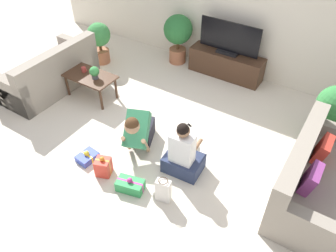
{
  "coord_description": "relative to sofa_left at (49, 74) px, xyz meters",
  "views": [
    {
      "loc": [
        2.22,
        -2.96,
        3.52
      ],
      "look_at": [
        0.32,
        0.01,
        0.45
      ],
      "focal_mm": 35.0,
      "sensor_mm": 36.0,
      "label": 1
    }
  ],
  "objects": [
    {
      "name": "potted_plant_corner_left",
      "position": [
        0.15,
        1.24,
        0.21
      ],
      "size": [
        0.47,
        0.47,
        0.85
      ],
      "color": "#A36042",
      "rests_on": "ground_plane"
    },
    {
      "name": "coffee_table",
      "position": [
        0.83,
        0.2,
        0.09
      ],
      "size": [
        0.92,
        0.51,
        0.45
      ],
      "color": "#472D1E",
      "rests_on": "ground_plane"
    },
    {
      "name": "tv_console",
      "position": [
        2.55,
        2.15,
        -0.06
      ],
      "size": [
        1.44,
        0.4,
        0.48
      ],
      "color": "#472D1E",
      "rests_on": "ground_plane"
    },
    {
      "name": "sofa_right",
      "position": [
        4.78,
        0.06,
        0.0
      ],
      "size": [
        0.91,
        1.78,
        0.85
      ],
      "rotation": [
        0.0,
        0.0,
        1.57
      ],
      "color": "gray",
      "rests_on": "ground_plane"
    },
    {
      "name": "gift_box_a",
      "position": [
        1.85,
        -1.03,
        -0.24
      ],
      "size": [
        0.25,
        0.31,
        0.16
      ],
      "rotation": [
        0.0,
        0.0,
        -0.11
      ],
      "color": "#3D51BC",
      "rests_on": "ground_plane"
    },
    {
      "name": "tabletop_plant",
      "position": [
        0.99,
        0.18,
        0.27
      ],
      "size": [
        0.17,
        0.17,
        0.22
      ],
      "color": "#4C4C51",
      "rests_on": "coffee_table"
    },
    {
      "name": "gift_bag_a",
      "position": [
        3.16,
        -1.02,
        -0.12
      ],
      "size": [
        0.21,
        0.15,
        0.37
      ],
      "rotation": [
        0.0,
        0.0,
        0.21
      ],
      "color": "white",
      "rests_on": "ground_plane"
    },
    {
      "name": "dog",
      "position": [
        2.84,
        -0.03,
        -0.09
      ],
      "size": [
        0.18,
        0.51,
        0.33
      ],
      "rotation": [
        0.0,
        0.0,
        6.23
      ],
      "color": "black",
      "rests_on": "ground_plane"
    },
    {
      "name": "mug",
      "position": [
        0.68,
        0.23,
        0.2
      ],
      "size": [
        0.12,
        0.08,
        0.09
      ],
      "color": "#B23D38",
      "rests_on": "coffee_table"
    },
    {
      "name": "person_kneeling",
      "position": [
        2.35,
        -0.42,
        0.07
      ],
      "size": [
        0.59,
        0.85,
        0.82
      ],
      "rotation": [
        0.0,
        0.0,
        0.39
      ],
      "color": "#23232D",
      "rests_on": "ground_plane"
    },
    {
      "name": "gift_box_c",
      "position": [
        2.23,
        -1.1,
        -0.16
      ],
      "size": [
        0.25,
        0.25,
        0.32
      ],
      "rotation": [
        0.0,
        0.0,
        0.36
      ],
      "color": "red",
      "rests_on": "ground_plane"
    },
    {
      "name": "person_sitting",
      "position": [
        3.12,
        -0.45,
        0.01
      ],
      "size": [
        0.55,
        0.5,
        0.88
      ],
      "rotation": [
        0.0,
        0.0,
        3.22
      ],
      "color": "#283351",
      "rests_on": "ground_plane"
    },
    {
      "name": "potted_plant_corner_right",
      "position": [
        4.64,
        1.3,
        0.32
      ],
      "size": [
        0.56,
        0.56,
        0.94
      ],
      "color": "#336B84",
      "rests_on": "ground_plane"
    },
    {
      "name": "sofa_left",
      "position": [
        0.0,
        0.0,
        0.0
      ],
      "size": [
        0.91,
        1.78,
        0.85
      ],
      "rotation": [
        0.0,
        0.0,
        -1.57
      ],
      "color": "gray",
      "rests_on": "ground_plane"
    },
    {
      "name": "gift_box_b",
      "position": [
        2.71,
        -1.12,
        -0.22
      ],
      "size": [
        0.4,
        0.29,
        0.22
      ],
      "rotation": [
        0.0,
        0.0,
        0.24
      ],
      "color": "#2D934C",
      "rests_on": "ground_plane"
    },
    {
      "name": "tv",
      "position": [
        2.55,
        2.15,
        0.46
      ],
      "size": [
        1.17,
        0.2,
        0.61
      ],
      "color": "black",
      "rests_on": "tv_console"
    },
    {
      "name": "ground_plane",
      "position": [
        2.39,
        -0.21,
        -0.3
      ],
      "size": [
        16.0,
        16.0,
        0.0
      ],
      "primitive_type": "plane",
      "color": "beige"
    },
    {
      "name": "wall_back",
      "position": [
        2.39,
        2.42,
        1.0
      ],
      "size": [
        8.4,
        0.06,
        2.6
      ],
      "color": "silver",
      "rests_on": "ground_plane"
    },
    {
      "name": "potted_plant_back_left",
      "position": [
        1.48,
        2.1,
        0.33
      ],
      "size": [
        0.58,
        0.58,
        1.01
      ],
      "color": "#A36042",
      "rests_on": "ground_plane"
    }
  ]
}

